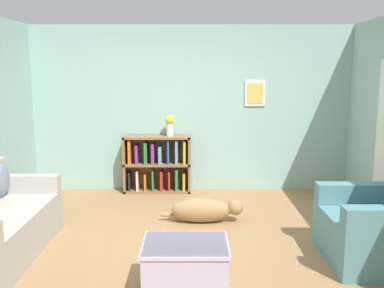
% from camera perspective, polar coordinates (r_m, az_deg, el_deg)
% --- Properties ---
extents(ground_plane, '(14.00, 14.00, 0.00)m').
position_cam_1_polar(ground_plane, '(4.92, -0.01, -12.94)').
color(ground_plane, '#997047').
extents(wall_back, '(5.60, 0.13, 2.60)m').
position_cam_1_polar(wall_back, '(6.82, 0.06, 4.71)').
color(wall_back, '#93BCB2').
rests_on(wall_back, ground_plane).
extents(bookshelf, '(1.05, 0.29, 0.89)m').
position_cam_1_polar(bookshelf, '(6.77, -4.46, -2.68)').
color(bookshelf, olive).
rests_on(bookshelf, ground_plane).
extents(recliner_chair, '(0.95, 1.01, 1.00)m').
position_cam_1_polar(recliner_chair, '(4.75, 23.99, -10.10)').
color(recliner_chair, slate).
rests_on(recliner_chair, ground_plane).
extents(coffee_table, '(0.73, 0.57, 0.45)m').
position_cam_1_polar(coffee_table, '(3.82, -0.75, -15.99)').
color(coffee_table, '#BCB2D1').
rests_on(coffee_table, ground_plane).
extents(dog, '(1.06, 0.28, 0.31)m').
position_cam_1_polar(dog, '(5.48, 1.85, -8.78)').
color(dog, '#9E7A4C').
rests_on(dog, ground_plane).
extents(vase, '(0.14, 0.14, 0.33)m').
position_cam_1_polar(vase, '(6.64, -2.85, 2.64)').
color(vase, silver).
rests_on(vase, bookshelf).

